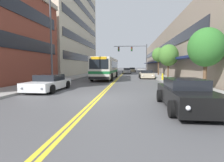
# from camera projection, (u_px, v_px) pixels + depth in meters

# --- Properties ---
(ground_plane) EXTENTS (240.00, 240.00, 0.00)m
(ground_plane) POSITION_uv_depth(u_px,v_px,m) (123.00, 73.00, 47.02)
(ground_plane) COLOR #4C4C4F
(sidewalk_left) EXTENTS (3.07, 106.00, 0.15)m
(sidewalk_left) POSITION_uv_depth(u_px,v_px,m) (98.00, 73.00, 47.76)
(sidewalk_left) COLOR gray
(sidewalk_left) RESTS_ON ground_plane
(sidewalk_right) EXTENTS (3.07, 106.00, 0.15)m
(sidewalk_right) POSITION_uv_depth(u_px,v_px,m) (150.00, 73.00, 46.26)
(sidewalk_right) COLOR gray
(sidewalk_right) RESTS_ON ground_plane
(centre_line) EXTENTS (0.34, 106.00, 0.01)m
(centre_line) POSITION_uv_depth(u_px,v_px,m) (123.00, 73.00, 47.02)
(centre_line) COLOR yellow
(centre_line) RESTS_ON ground_plane
(office_tower_left) EXTENTS (12.08, 27.53, 25.95)m
(office_tower_left) POSITION_uv_depth(u_px,v_px,m) (58.00, 18.00, 40.08)
(office_tower_left) COLOR beige
(office_tower_left) RESTS_ON ground_plane
(storefront_row_right) EXTENTS (9.10, 68.00, 9.28)m
(storefront_row_right) POSITION_uv_depth(u_px,v_px,m) (173.00, 55.00, 45.25)
(storefront_row_right) COLOR gray
(storefront_row_right) RESTS_ON ground_plane
(city_bus) EXTENTS (2.81, 12.12, 2.98)m
(city_bus) POSITION_uv_depth(u_px,v_px,m) (106.00, 67.00, 25.83)
(city_bus) COLOR silver
(city_bus) RESTS_ON ground_plane
(car_dark_grey_parked_left_near) EXTENTS (2.16, 4.49, 1.26)m
(car_dark_grey_parked_left_near) POSITION_uv_depth(u_px,v_px,m) (104.00, 71.00, 40.78)
(car_dark_grey_parked_left_near) COLOR #38383D
(car_dark_grey_parked_left_near) RESTS_ON ground_plane
(car_white_parked_left_mid) EXTENTS (2.18, 4.92, 1.25)m
(car_white_parked_left_mid) POSITION_uv_depth(u_px,v_px,m) (49.00, 83.00, 13.59)
(car_white_parked_left_mid) COLOR white
(car_white_parked_left_mid) RESTS_ON ground_plane
(car_black_parked_right_foreground) EXTENTS (2.04, 4.76, 1.35)m
(car_black_parked_right_foreground) POSITION_uv_depth(u_px,v_px,m) (185.00, 95.00, 7.81)
(car_black_parked_right_foreground) COLOR black
(car_black_parked_right_foreground) RESTS_ON ground_plane
(car_champagne_parked_right_mid) EXTENTS (2.19, 4.58, 1.26)m
(car_champagne_parked_right_mid) POSITION_uv_depth(u_px,v_px,m) (146.00, 74.00, 26.79)
(car_champagne_parked_right_mid) COLOR beige
(car_champagne_parked_right_mid) RESTS_ON ground_plane
(car_beige_moving_lead) EXTENTS (2.10, 4.54, 1.37)m
(car_beige_moving_lead) POSITION_uv_depth(u_px,v_px,m) (132.00, 70.00, 54.26)
(car_beige_moving_lead) COLOR #BCAD89
(car_beige_moving_lead) RESTS_ON ground_plane
(car_silver_moving_second) EXTENTS (2.13, 4.66, 1.35)m
(car_silver_moving_second) POSITION_uv_depth(u_px,v_px,m) (127.00, 71.00, 44.06)
(car_silver_moving_second) COLOR #B7B7BC
(car_silver_moving_second) RESTS_ON ground_plane
(traffic_signal_mast) EXTENTS (6.95, 0.38, 6.39)m
(traffic_signal_mast) POSITION_uv_depth(u_px,v_px,m) (135.00, 53.00, 36.69)
(traffic_signal_mast) COLOR #47474C
(traffic_signal_mast) RESTS_ON ground_plane
(street_lamp_left_near) EXTENTS (2.38, 0.28, 8.62)m
(street_lamp_left_near) POSITION_uv_depth(u_px,v_px,m) (54.00, 31.00, 15.79)
(street_lamp_left_near) COLOR #47474C
(street_lamp_left_near) RESTS_ON ground_plane
(street_tree_right_near) EXTENTS (2.68, 2.68, 4.65)m
(street_tree_right_near) POSITION_uv_depth(u_px,v_px,m) (206.00, 47.00, 13.26)
(street_tree_right_near) COLOR brown
(street_tree_right_near) RESTS_ON sidewalk_right
(street_tree_right_mid) EXTENTS (2.65, 2.65, 4.66)m
(street_tree_right_mid) POSITION_uv_depth(u_px,v_px,m) (168.00, 55.00, 23.68)
(street_tree_right_mid) COLOR brown
(street_tree_right_mid) RESTS_ON sidewalk_right
(street_tree_right_far) EXTENTS (2.57, 2.57, 5.32)m
(street_tree_right_far) POSITION_uv_depth(u_px,v_px,m) (159.00, 55.00, 33.94)
(street_tree_right_far) COLOR brown
(street_tree_right_far) RESTS_ON sidewalk_right
(fire_hydrant) EXTENTS (0.29, 0.21, 0.82)m
(fire_hydrant) POSITION_uv_depth(u_px,v_px,m) (163.00, 77.00, 21.97)
(fire_hydrant) COLOR yellow
(fire_hydrant) RESTS_ON sidewalk_right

